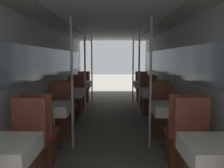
{
  "coord_description": "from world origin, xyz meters",
  "views": [
    {
      "loc": [
        0.04,
        -1.3,
        1.47
      ],
      "look_at": [
        0.01,
        2.39,
        1.07
      ],
      "focal_mm": 40.0,
      "sensor_mm": 36.0,
      "label": 1
    }
  ],
  "objects_px": {
    "dining_table_left_2": "(71,94)",
    "dining_table_right_2": "(153,94)",
    "support_pole_left_3": "(92,71)",
    "dining_table_right_0": "(218,155)",
    "support_pole_right_3": "(133,71)",
    "chair_right_far_0": "(195,161)",
    "dining_table_left_1": "(51,111)",
    "chair_right_far_1": "(163,120)",
    "chair_left_near_3": "(78,99)",
    "dining_table_left_0": "(1,155)",
    "chair_left_far_1": "(60,120)",
    "chair_left_near_2": "(66,113)",
    "chair_right_near_2": "(158,113)",
    "dining_table_right_3": "(144,86)",
    "chair_right_far_3": "(142,93)",
    "chair_left_far_0": "(26,160)",
    "support_pole_left_1": "(72,83)",
    "support_pole_right_2": "(139,75)",
    "support_pole_left_2": "(85,75)",
    "chair_right_near_3": "(146,99)",
    "chair_left_far_2": "(75,103)",
    "support_pole_right_1": "(151,84)",
    "dining_table_left_3": "(81,86)",
    "dining_table_right_1": "(171,111)",
    "chair_left_far_3": "(83,93)",
    "chair_right_near_1": "(181,142)",
    "chair_left_near_1": "(41,142)",
    "chair_right_far_2": "(150,103)"
  },
  "relations": [
    {
      "from": "chair_left_far_2",
      "to": "support_pole_right_1",
      "type": "bearing_deg",
      "value": 123.42
    },
    {
      "from": "chair_right_near_2",
      "to": "dining_table_right_3",
      "type": "xyz_separation_m",
      "value": [
        0.0,
        2.4,
        0.3
      ]
    },
    {
      "from": "support_pole_left_1",
      "to": "support_pole_right_2",
      "type": "distance_m",
      "value": 2.19
    },
    {
      "from": "chair_right_far_0",
      "to": "chair_right_near_2",
      "type": "xyz_separation_m",
      "value": [
        0.0,
        2.42,
        0.0
      ]
    },
    {
      "from": "dining_table_left_2",
      "to": "chair_left_near_3",
      "type": "distance_m",
      "value": 1.25
    },
    {
      "from": "support_pole_right_2",
      "to": "dining_table_left_2",
      "type": "bearing_deg",
      "value": 180.0
    },
    {
      "from": "dining_table_left_0",
      "to": "chair_left_near_3",
      "type": "bearing_deg",
      "value": 90.0
    },
    {
      "from": "chair_left_far_2",
      "to": "dining_table_right_1",
      "type": "bearing_deg",
      "value": 128.71
    },
    {
      "from": "dining_table_right_1",
      "to": "chair_right_far_2",
      "type": "distance_m",
      "value": 2.42
    },
    {
      "from": "chair_left_far_1",
      "to": "chair_left_near_2",
      "type": "bearing_deg",
      "value": -90.0
    },
    {
      "from": "chair_left_far_0",
      "to": "chair_left_far_3",
      "type": "relative_size",
      "value": 1.0
    },
    {
      "from": "chair_left_near_2",
      "to": "chair_right_far_3",
      "type": "height_order",
      "value": "same"
    },
    {
      "from": "chair_left_far_3",
      "to": "chair_right_near_3",
      "type": "bearing_deg",
      "value": 148.21
    },
    {
      "from": "chair_right_far_1",
      "to": "dining_table_right_2",
      "type": "height_order",
      "value": "chair_right_far_1"
    },
    {
      "from": "chair_left_far_3",
      "to": "chair_left_near_2",
      "type": "bearing_deg",
      "value": 90.0
    },
    {
      "from": "chair_left_far_3",
      "to": "dining_table_right_3",
      "type": "height_order",
      "value": "chair_left_far_3"
    },
    {
      "from": "chair_right_far_1",
      "to": "chair_left_near_3",
      "type": "bearing_deg",
      "value": -51.48
    },
    {
      "from": "dining_table_left_2",
      "to": "dining_table_right_2",
      "type": "xyz_separation_m",
      "value": [
        1.92,
        0.0,
        0.0
      ]
    },
    {
      "from": "chair_left_near_1",
      "to": "chair_right_far_2",
      "type": "relative_size",
      "value": 1.0
    },
    {
      "from": "dining_table_left_0",
      "to": "dining_table_left_1",
      "type": "distance_m",
      "value": 1.8
    },
    {
      "from": "dining_table_left_0",
      "to": "chair_left_far_0",
      "type": "bearing_deg",
      "value": 90.0
    },
    {
      "from": "support_pole_right_2",
      "to": "dining_table_right_2",
      "type": "bearing_deg",
      "value": 0.0
    },
    {
      "from": "support_pole_left_1",
      "to": "chair_right_near_2",
      "type": "height_order",
      "value": "support_pole_left_1"
    },
    {
      "from": "support_pole_left_3",
      "to": "chair_left_far_1",
      "type": "bearing_deg",
      "value": -96.43
    },
    {
      "from": "chair_left_far_0",
      "to": "support_pole_right_3",
      "type": "bearing_deg",
      "value": -108.2
    },
    {
      "from": "dining_table_left_1",
      "to": "dining_table_right_3",
      "type": "bearing_deg",
      "value": 61.94
    },
    {
      "from": "dining_table_left_0",
      "to": "dining_table_right_0",
      "type": "relative_size",
      "value": 1.0
    },
    {
      "from": "dining_table_left_2",
      "to": "support_pole_left_3",
      "type": "distance_m",
      "value": 1.89
    },
    {
      "from": "dining_table_left_3",
      "to": "dining_table_right_2",
      "type": "xyz_separation_m",
      "value": [
        1.92,
        -1.8,
        0.0
      ]
    },
    {
      "from": "support_pole_left_3",
      "to": "chair_right_near_1",
      "type": "relative_size",
      "value": 2.11
    },
    {
      "from": "dining_table_right_0",
      "to": "support_pole_right_3",
      "type": "distance_m",
      "value": 5.44
    },
    {
      "from": "dining_table_right_0",
      "to": "chair_right_far_0",
      "type": "relative_size",
      "value": 0.73
    },
    {
      "from": "chair_right_far_0",
      "to": "chair_right_near_2",
      "type": "distance_m",
      "value": 2.42
    },
    {
      "from": "chair_right_far_1",
      "to": "support_pole_left_3",
      "type": "bearing_deg",
      "value": -62.26
    },
    {
      "from": "chair_left_far_0",
      "to": "chair_right_near_1",
      "type": "bearing_deg",
      "value": -162.34
    },
    {
      "from": "support_pole_left_3",
      "to": "support_pole_right_3",
      "type": "xyz_separation_m",
      "value": [
        1.24,
        0.0,
        0.0
      ]
    },
    {
      "from": "chair_left_far_3",
      "to": "dining_table_left_0",
      "type": "bearing_deg",
      "value": 90.0
    },
    {
      "from": "chair_left_near_1",
      "to": "support_pole_right_3",
      "type": "relative_size",
      "value": 0.47
    },
    {
      "from": "dining_table_left_2",
      "to": "support_pole_left_2",
      "type": "height_order",
      "value": "support_pole_left_2"
    },
    {
      "from": "chair_right_far_0",
      "to": "dining_table_left_1",
      "type": "bearing_deg",
      "value": -32.14
    },
    {
      "from": "support_pole_left_2",
      "to": "chair_right_near_3",
      "type": "relative_size",
      "value": 2.11
    },
    {
      "from": "support_pole_right_2",
      "to": "chair_left_far_1",
      "type": "bearing_deg",
      "value": -142.67
    },
    {
      "from": "chair_left_near_2",
      "to": "chair_left_far_2",
      "type": "height_order",
      "value": "same"
    },
    {
      "from": "chair_right_near_2",
      "to": "chair_right_far_3",
      "type": "relative_size",
      "value": 1.0
    },
    {
      "from": "dining_table_right_2",
      "to": "dining_table_right_1",
      "type": "bearing_deg",
      "value": -90.0
    },
    {
      "from": "chair_left_near_2",
      "to": "chair_right_near_2",
      "type": "distance_m",
      "value": 1.92
    },
    {
      "from": "chair_right_far_0",
      "to": "support_pole_right_2",
      "type": "relative_size",
      "value": 0.47
    },
    {
      "from": "support_pole_left_1",
      "to": "chair_right_near_3",
      "type": "distance_m",
      "value": 3.48
    },
    {
      "from": "dining_table_left_0",
      "to": "chair_left_far_0",
      "type": "distance_m",
      "value": 0.67
    },
    {
      "from": "chair_right_far_0",
      "to": "chair_right_far_3",
      "type": "bearing_deg",
      "value": -90.0
    }
  ]
}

